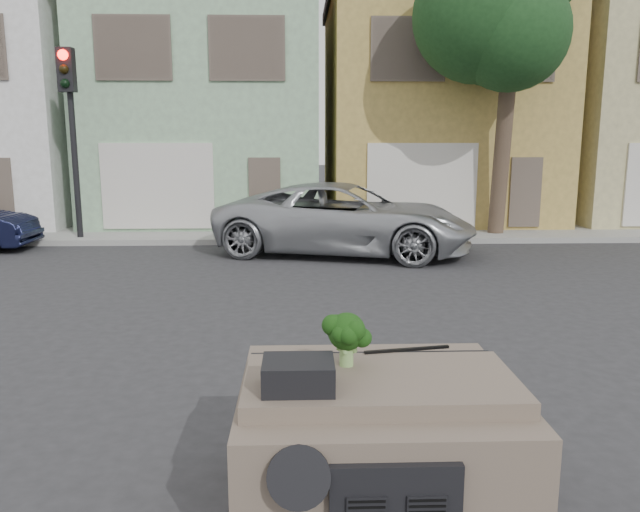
{
  "coord_description": "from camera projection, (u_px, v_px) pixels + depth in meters",
  "views": [
    {
      "loc": [
        -0.57,
        -7.3,
        2.77
      ],
      "look_at": [
        -0.3,
        0.5,
        1.3
      ],
      "focal_mm": 35.0,
      "sensor_mm": 36.0,
      "label": 1
    }
  ],
  "objects": [
    {
      "name": "ground_plane",
      "position": [
        346.0,
        367.0,
        7.7
      ],
      "size": [
        120.0,
        120.0,
        0.0
      ],
      "primitive_type": "plane",
      "color": "#303033",
      "rests_on": "ground"
    },
    {
      "name": "sidewalk",
      "position": [
        319.0,
        233.0,
        18.0
      ],
      "size": [
        40.0,
        3.0,
        0.15
      ],
      "primitive_type": "cube",
      "color": "gray",
      "rests_on": "ground"
    },
    {
      "name": "townhouse_mint",
      "position": [
        212.0,
        109.0,
        21.13
      ],
      "size": [
        7.2,
        8.2,
        7.55
      ],
      "primitive_type": "cube",
      "color": "#90B790",
      "rests_on": "ground"
    },
    {
      "name": "townhouse_tan",
      "position": [
        431.0,
        109.0,
        21.38
      ],
      "size": [
        7.2,
        8.2,
        7.55
      ],
      "primitive_type": "cube",
      "color": "tan",
      "rests_on": "ground"
    },
    {
      "name": "silver_pickup",
      "position": [
        345.0,
        254.0,
        15.26
      ],
      "size": [
        6.74,
        4.38,
        1.73
      ],
      "primitive_type": "imported",
      "rotation": [
        0.0,
        0.0,
        1.31
      ],
      "color": "#A8ABB0",
      "rests_on": "ground"
    },
    {
      "name": "traffic_signal",
      "position": [
        73.0,
        147.0,
        16.34
      ],
      "size": [
        0.4,
        0.4,
        5.1
      ],
      "primitive_type": "cube",
      "color": "black",
      "rests_on": "ground"
    },
    {
      "name": "tree_near",
      "position": [
        506.0,
        83.0,
        16.7
      ],
      "size": [
        4.4,
        4.0,
        8.5
      ],
      "primitive_type": "cube",
      "color": "#193B19",
      "rests_on": "ground"
    },
    {
      "name": "car_dashboard",
      "position": [
        377.0,
        440.0,
        4.65
      ],
      "size": [
        2.0,
        1.8,
        1.12
      ],
      "primitive_type": "cube",
      "color": "#6A5B4D",
      "rests_on": "ground"
    },
    {
      "name": "instrument_hump",
      "position": [
        298.0,
        375.0,
        4.17
      ],
      "size": [
        0.48,
        0.38,
        0.2
      ],
      "primitive_type": "cube",
      "color": "black",
      "rests_on": "car_dashboard"
    },
    {
      "name": "wiper_arm",
      "position": [
        407.0,
        350.0,
        4.93
      ],
      "size": [
        0.69,
        0.15,
        0.02
      ],
      "primitive_type": "cube",
      "rotation": [
        0.0,
        0.0,
        0.17
      ],
      "color": "black",
      "rests_on": "car_dashboard"
    },
    {
      "name": "broccoli",
      "position": [
        347.0,
        339.0,
        4.58
      ],
      "size": [
        0.46,
        0.46,
        0.41
      ],
      "primitive_type": "cube",
      "rotation": [
        0.0,
        0.0,
        2.12
      ],
      "color": "black",
      "rests_on": "car_dashboard"
    }
  ]
}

